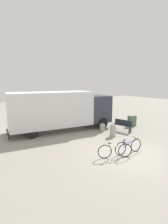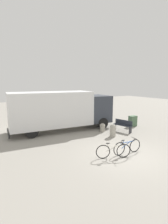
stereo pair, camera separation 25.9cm
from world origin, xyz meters
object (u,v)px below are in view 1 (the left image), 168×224
(bicycle_middle, at_px, (128,146))
(bollard_near_bench, at_px, (113,130))
(delivery_truck, at_px, (61,109))
(bicycle_near, at_px, (115,151))
(park_bench, at_px, (122,125))
(utility_box, at_px, (132,121))
(bollard_far_bench, at_px, (102,127))

(bicycle_middle, xyz_separation_m, bollard_near_bench, (1.31, 2.77, 0.09))
(delivery_truck, xyz_separation_m, bicycle_near, (0.16, -6.26, -1.32))
(park_bench, height_order, bicycle_near, park_bench)
(utility_box, bearing_deg, delivery_truck, 161.19)
(bicycle_middle, xyz_separation_m, bollard_far_bench, (1.43, 4.16, -0.05))
(bollard_far_bench, height_order, utility_box, utility_box)
(park_bench, bearing_deg, utility_box, -82.16)
(bollard_far_bench, bearing_deg, bicycle_middle, -108.98)
(bicycle_near, bearing_deg, bollard_far_bench, 83.25)
(park_bench, distance_m, bicycle_middle, 4.44)
(park_bench, bearing_deg, bollard_far_bench, 47.09)
(bollard_near_bench, distance_m, utility_box, 3.73)
(bicycle_middle, relative_size, bollard_far_bench, 2.71)
(bicycle_near, relative_size, bollard_near_bench, 1.85)
(park_bench, distance_m, bicycle_near, 5.17)
(delivery_truck, xyz_separation_m, bollard_near_bench, (2.48, -3.44, -1.23))
(bicycle_middle, relative_size, bollard_near_bench, 1.99)
(delivery_truck, bearing_deg, bicycle_near, -83.88)
(bicycle_near, bearing_deg, delivery_truck, 114.81)
(delivery_truck, height_order, bollard_near_bench, delivery_truck)
(delivery_truck, distance_m, bollard_far_bench, 3.58)
(bicycle_middle, bearing_deg, delivery_truck, 104.85)
(bicycle_near, xyz_separation_m, bollard_far_bench, (2.44, 4.21, -0.05))
(park_bench, distance_m, bollard_near_bench, 1.66)
(delivery_truck, bearing_deg, utility_box, -14.13)
(bicycle_middle, bearing_deg, bollard_far_bench, 75.22)
(bollard_near_bench, bearing_deg, bicycle_near, -129.48)
(bicycle_near, distance_m, bicycle_middle, 1.01)
(bicycle_middle, distance_m, utility_box, 6.34)
(park_bench, relative_size, bollard_far_bench, 2.36)
(bicycle_near, xyz_separation_m, utility_box, (5.76, 4.24, 0.07))
(utility_box, bearing_deg, bicycle_near, -143.62)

